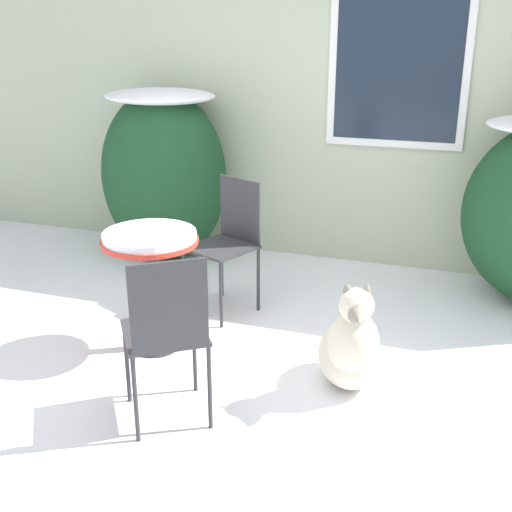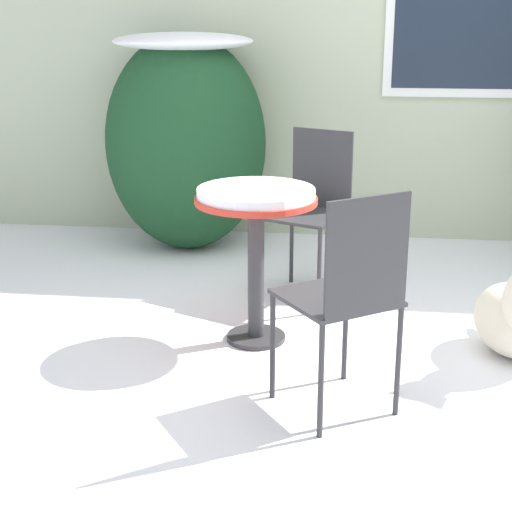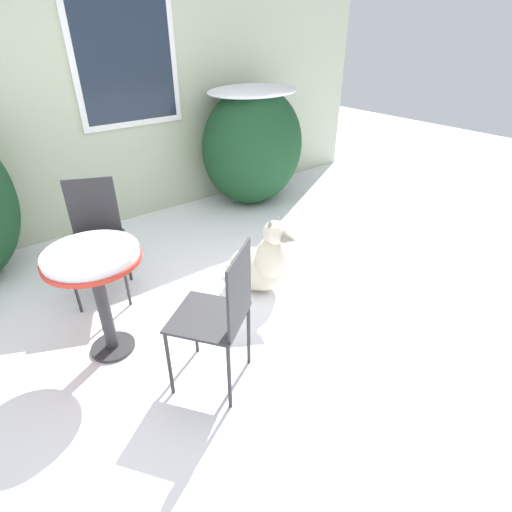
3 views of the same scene
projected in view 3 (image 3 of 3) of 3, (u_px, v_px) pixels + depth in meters
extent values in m
plane|color=white|center=(191.00, 328.00, 3.05)|extent=(16.00, 16.00, 0.00)
cube|color=#B2BC9E|center=(57.00, 71.00, 3.72)|extent=(8.00, 0.06, 3.25)
cube|color=white|center=(126.00, 61.00, 4.01)|extent=(1.11, 0.04, 1.27)
cube|color=#1E2838|center=(127.00, 61.00, 4.00)|extent=(0.99, 0.01, 1.15)
ellipsoid|color=#194223|center=(253.00, 147.00, 4.86)|extent=(1.32, 1.01, 1.40)
ellipsoid|color=white|center=(253.00, 91.00, 4.54)|extent=(1.12, 0.85, 0.12)
cylinder|color=#2D2D30|center=(113.00, 347.00, 2.85)|extent=(0.30, 0.30, 0.03)
cylinder|color=#2D2D30|center=(104.00, 306.00, 2.67)|extent=(0.08, 0.08, 0.70)
cylinder|color=red|center=(92.00, 259.00, 2.48)|extent=(0.61, 0.61, 0.03)
cylinder|color=white|center=(91.00, 254.00, 2.46)|extent=(0.58, 0.58, 0.04)
cube|color=#2D2D30|center=(96.00, 244.00, 3.16)|extent=(0.55, 0.55, 0.02)
cube|color=#2D2D30|center=(92.00, 206.00, 3.21)|extent=(0.36, 0.17, 0.46)
cylinder|color=#2D2D30|center=(75.00, 287.00, 3.09)|extent=(0.02, 0.02, 0.49)
cylinder|color=#2D2D30|center=(126.00, 280.00, 3.17)|extent=(0.02, 0.02, 0.49)
cylinder|color=#2D2D30|center=(81.00, 262.00, 3.41)|extent=(0.02, 0.02, 0.49)
cylinder|color=#2D2D30|center=(127.00, 256.00, 3.49)|extent=(0.02, 0.02, 0.49)
cube|color=#2D2D30|center=(208.00, 317.00, 2.38)|extent=(0.58, 0.58, 0.02)
cube|color=#2D2D30|center=(240.00, 289.00, 2.21)|extent=(0.32, 0.24, 0.46)
cylinder|color=#2D2D30|center=(195.00, 324.00, 2.71)|extent=(0.02, 0.02, 0.49)
cylinder|color=#2D2D30|center=(169.00, 364.00, 2.39)|extent=(0.02, 0.02, 0.49)
cylinder|color=#2D2D30|center=(249.00, 335.00, 2.62)|extent=(0.02, 0.02, 0.49)
cylinder|color=#2D2D30|center=(229.00, 378.00, 2.30)|extent=(0.02, 0.02, 0.49)
ellipsoid|color=beige|center=(256.00, 269.00, 3.44)|extent=(0.50, 0.59, 0.36)
ellipsoid|color=beige|center=(271.00, 259.00, 3.29)|extent=(0.35, 0.32, 0.39)
sphere|color=beige|center=(275.00, 233.00, 3.14)|extent=(0.19, 0.19, 0.19)
cone|color=gray|center=(290.00, 239.00, 3.08)|extent=(0.13, 0.12, 0.11)
ellipsoid|color=gray|center=(270.00, 226.00, 3.07)|extent=(0.05, 0.04, 0.09)
ellipsoid|color=gray|center=(278.00, 221.00, 3.15)|extent=(0.05, 0.04, 0.09)
ellipsoid|color=beige|center=(235.00, 270.00, 3.61)|extent=(0.14, 0.25, 0.07)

